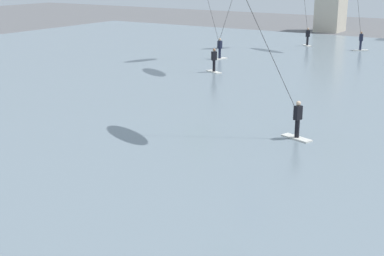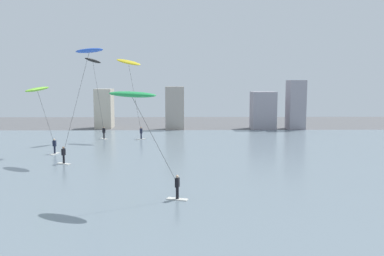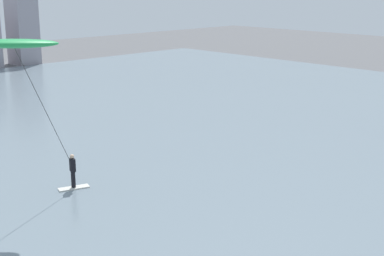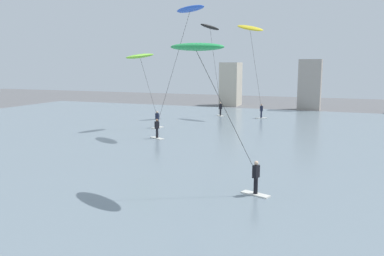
{
  "view_description": "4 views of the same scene",
  "coord_description": "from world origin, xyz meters",
  "px_view_note": "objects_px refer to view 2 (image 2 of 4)",
  "views": [
    {
      "loc": [
        8.24,
        -2.64,
        7.16
      ],
      "look_at": [
        -0.1,
        10.34,
        2.67
      ],
      "focal_mm": 52.03,
      "sensor_mm": 36.0,
      "label": 1
    },
    {
      "loc": [
        0.31,
        -6.56,
        7.83
      ],
      "look_at": [
        0.68,
        16.44,
        5.1
      ],
      "focal_mm": 37.29,
      "sensor_mm": 36.0,
      "label": 2
    },
    {
      "loc": [
        -13.21,
        -2.23,
        9.32
      ],
      "look_at": [
        -0.44,
        10.83,
        4.52
      ],
      "focal_mm": 52.22,
      "sensor_mm": 36.0,
      "label": 3
    },
    {
      "loc": [
        3.6,
        0.75,
        6.21
      ],
      "look_at": [
        -0.48,
        11.15,
        4.43
      ],
      "focal_mm": 37.43,
      "sensor_mm": 36.0,
      "label": 4
    }
  ],
  "objects_px": {
    "kitesurfer_green": "(136,103)",
    "kitesurfer_black": "(94,71)",
    "kitesurfer_lime": "(39,95)",
    "kitesurfer_yellow": "(129,68)",
    "kitesurfer_blue": "(87,59)"
  },
  "relations": [
    {
      "from": "kitesurfer_green",
      "to": "kitesurfer_black",
      "type": "xyz_separation_m",
      "value": [
        -8.51,
        26.57,
        2.6
      ]
    },
    {
      "from": "kitesurfer_lime",
      "to": "kitesurfer_blue",
      "type": "height_order",
      "value": "kitesurfer_blue"
    },
    {
      "from": "kitesurfer_green",
      "to": "kitesurfer_lime",
      "type": "xyz_separation_m",
      "value": [
        -11.86,
        16.18,
        -0.08
      ]
    },
    {
      "from": "kitesurfer_green",
      "to": "kitesurfer_blue",
      "type": "xyz_separation_m",
      "value": [
        -6.32,
        13.89,
        3.41
      ]
    },
    {
      "from": "kitesurfer_black",
      "to": "kitesurfer_yellow",
      "type": "distance_m",
      "value": 4.43
    },
    {
      "from": "kitesurfer_black",
      "to": "kitesurfer_yellow",
      "type": "relative_size",
      "value": 0.99
    },
    {
      "from": "kitesurfer_green",
      "to": "kitesurfer_yellow",
      "type": "relative_size",
      "value": 0.66
    },
    {
      "from": "kitesurfer_green",
      "to": "kitesurfer_black",
      "type": "bearing_deg",
      "value": 107.75
    },
    {
      "from": "kitesurfer_green",
      "to": "kitesurfer_lime",
      "type": "distance_m",
      "value": 20.06
    },
    {
      "from": "kitesurfer_green",
      "to": "kitesurfer_lime",
      "type": "bearing_deg",
      "value": 126.24
    },
    {
      "from": "kitesurfer_green",
      "to": "kitesurfer_yellow",
      "type": "bearing_deg",
      "value": 98.68
    },
    {
      "from": "kitesurfer_black",
      "to": "kitesurfer_green",
      "type": "bearing_deg",
      "value": -72.25
    },
    {
      "from": "kitesurfer_black",
      "to": "kitesurfer_blue",
      "type": "distance_m",
      "value": 12.89
    },
    {
      "from": "kitesurfer_blue",
      "to": "kitesurfer_green",
      "type": "bearing_deg",
      "value": -65.54
    },
    {
      "from": "kitesurfer_yellow",
      "to": "kitesurfer_blue",
      "type": "xyz_separation_m",
      "value": [
        -2.1,
        -13.7,
        0.34
      ]
    }
  ]
}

